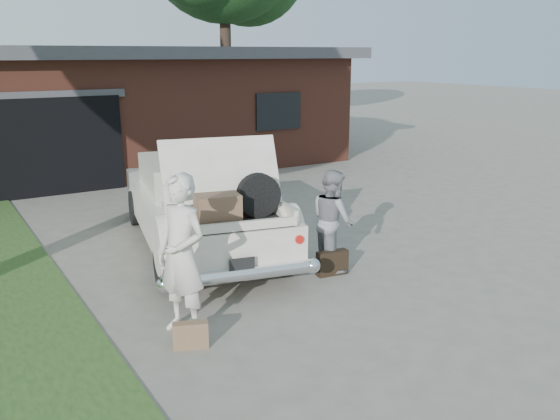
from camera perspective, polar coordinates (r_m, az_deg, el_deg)
ground at (r=7.86m, az=2.32°, el=-8.74°), size 90.00×90.00×0.00m
house at (r=18.20m, az=-15.76°, el=9.69°), size 12.80×7.80×3.30m
sedan at (r=9.84m, az=-7.70°, el=0.61°), size 2.95×5.35×2.01m
woman_left at (r=6.79m, az=-9.47°, el=-4.31°), size 0.67×0.80×1.88m
woman_right at (r=8.80m, az=5.10°, el=-0.96°), size 0.69×0.82×1.51m
suitcase_left at (r=6.71m, az=-8.59°, el=-11.83°), size 0.40×0.26×0.30m
suitcase_right at (r=8.71m, az=5.05°, el=-5.08°), size 0.49×0.21×0.36m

